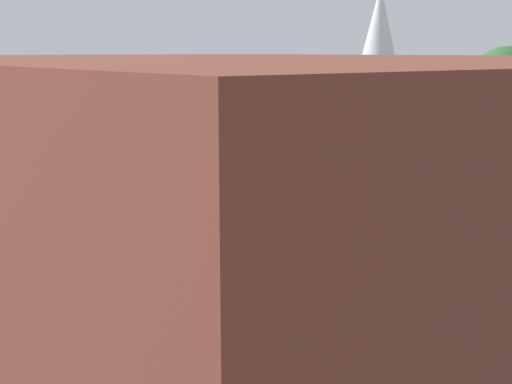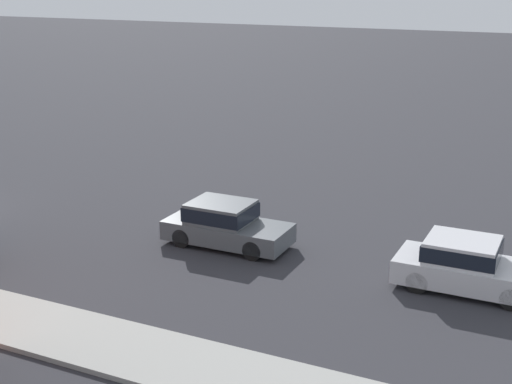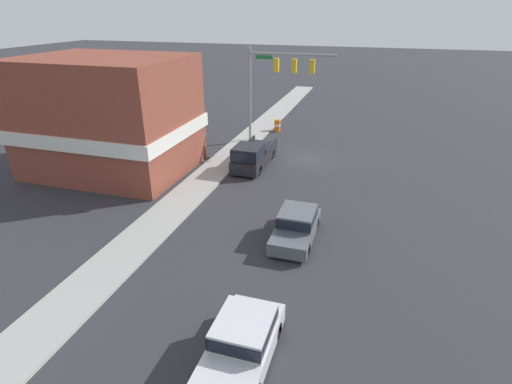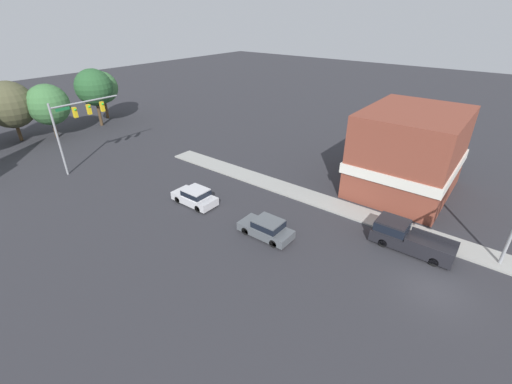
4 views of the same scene
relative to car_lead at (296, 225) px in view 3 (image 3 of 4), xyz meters
The scene contains 8 objects.
ground_plane 11.90m from the car_lead, 81.35° to the right, with size 200.00×200.00×0.00m, color #2D2D33.
sidewalk_curb 13.94m from the car_lead, 57.48° to the right, with size 2.40×60.00×0.14m.
near_signal_assembly 16.35m from the car_lead, 71.57° to the right, with size 7.06×0.49×7.88m.
car_lead is the anchor object (origin of this frame).
car_second_ahead 8.07m from the car_lead, 89.22° to the left, with size 1.93×4.24×1.54m.
pickup_truck_parked 10.17m from the car_lead, 59.88° to the right, with size 1.96×5.71×1.93m.
construction_barrel 19.27m from the car_lead, 72.84° to the right, with size 0.58×0.58×1.13m.
corner_brick_building 15.89m from the car_lead, 21.65° to the right, with size 10.92×8.55×7.80m.
Camera 3 is at (-4.97, 29.02, 10.68)m, focal length 28.00 mm.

